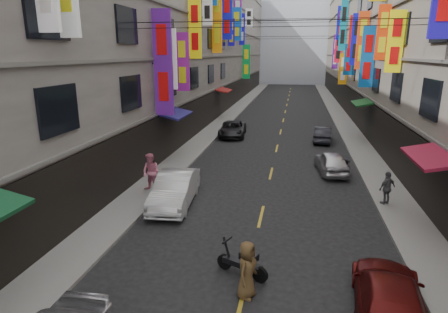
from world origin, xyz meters
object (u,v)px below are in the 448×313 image
at_px(pedestrian_rfar, 387,188).
at_px(car_left_far, 233,129).
at_px(car_right_far, 323,134).
at_px(scooter_crossing, 243,263).
at_px(car_right_near, 389,298).
at_px(car_right_mid, 331,162).
at_px(car_left_mid, 175,189).
at_px(pedestrian_crossing, 247,270).
at_px(pedestrian_lfar, 151,173).
at_px(scooter_far_right, 345,168).

bearing_deg(pedestrian_rfar, car_left_far, -90.57).
distance_m(car_left_far, car_right_far, 7.30).
bearing_deg(car_left_far, scooter_crossing, -83.43).
bearing_deg(car_right_far, car_right_near, 97.14).
distance_m(scooter_crossing, car_right_mid, 11.85).
height_order(car_left_mid, car_right_mid, car_left_mid).
bearing_deg(car_left_far, car_right_near, -73.98).
relative_size(scooter_crossing, car_left_mid, 0.38).
xyz_separation_m(scooter_crossing, car_left_mid, (-3.85, 5.06, 0.30)).
xyz_separation_m(car_left_far, pedestrian_crossing, (3.98, -20.93, 0.23)).
bearing_deg(car_right_near, car_right_mid, -81.19).
bearing_deg(car_right_near, pedestrian_lfar, -31.49).
xyz_separation_m(car_right_far, pedestrian_crossing, (-3.30, -20.28, 0.25)).
relative_size(car_left_far, car_right_mid, 1.18).
bearing_deg(pedestrian_crossing, car_right_mid, 1.11).
bearing_deg(pedestrian_rfar, car_left_mid, -25.96).
bearing_deg(pedestrian_lfar, pedestrian_crossing, -33.00).
bearing_deg(pedestrian_lfar, car_left_mid, -17.19).
distance_m(car_left_far, car_right_mid, 11.29).
bearing_deg(car_left_far, scooter_far_right, -52.13).
distance_m(scooter_far_right, pedestrian_crossing, 12.67).
distance_m(car_left_far, car_right_near, 22.53).
bearing_deg(scooter_far_right, car_right_mid, -1.81).
xyz_separation_m(scooter_crossing, car_right_far, (3.55, 19.29, 0.16)).
xyz_separation_m(car_left_mid, car_left_far, (0.13, 14.88, -0.12)).
bearing_deg(scooter_crossing, pedestrian_lfar, 64.53).
distance_m(scooter_crossing, scooter_far_right, 11.82).
relative_size(scooter_crossing, car_right_near, 0.39).
height_order(car_right_near, pedestrian_rfar, pedestrian_rfar).
bearing_deg(car_right_mid, car_left_mid, 32.92).
relative_size(scooter_crossing, car_left_far, 0.38).
distance_m(scooter_far_right, pedestrian_lfar, 10.86).
height_order(car_right_mid, pedestrian_rfar, pedestrian_rfar).
xyz_separation_m(car_right_mid, pedestrian_rfar, (2.03, -4.64, 0.24)).
height_order(car_right_near, car_right_mid, car_right_mid).
xyz_separation_m(car_left_mid, pedestrian_lfar, (-1.59, 1.15, 0.33)).
relative_size(pedestrian_lfar, pedestrian_crossing, 1.12).
xyz_separation_m(car_left_far, pedestrian_lfar, (-1.72, -13.72, 0.46)).
bearing_deg(pedestrian_crossing, pedestrian_lfar, 54.44).
bearing_deg(scooter_far_right, car_left_mid, 56.01).
bearing_deg(car_right_near, scooter_far_right, -84.52).
height_order(scooter_far_right, pedestrian_rfar, pedestrian_rfar).
xyz_separation_m(pedestrian_lfar, pedestrian_rfar, (11.03, 0.45, -0.19)).
bearing_deg(pedestrian_rfar, car_right_near, 43.01).
relative_size(car_left_far, pedestrian_crossing, 2.62).
distance_m(car_right_near, car_right_mid, 12.55).
height_order(car_right_mid, pedestrian_crossing, pedestrian_crossing).
xyz_separation_m(car_left_far, pedestrian_rfar, (9.30, -13.27, 0.27)).
height_order(scooter_far_right, pedestrian_lfar, pedestrian_lfar).
xyz_separation_m(car_right_mid, car_right_far, (0.00, 7.98, -0.04)).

